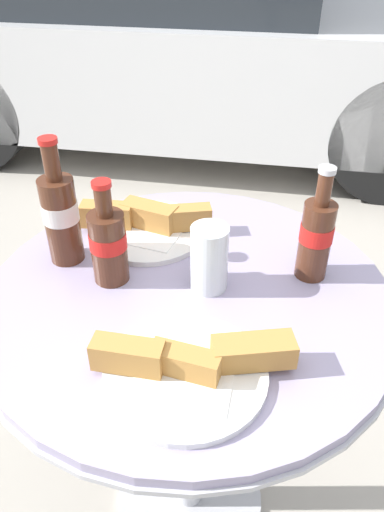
# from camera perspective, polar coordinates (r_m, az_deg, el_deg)

# --- Properties ---
(ground_plane) EXTENTS (30.00, 30.00, 0.00)m
(ground_plane) POSITION_cam_1_polar(r_m,az_deg,el_deg) (1.55, -0.28, -25.97)
(ground_plane) COLOR #A8A093
(bistro_table) EXTENTS (0.79, 0.79, 0.76)m
(bistro_table) POSITION_cam_1_polar(r_m,az_deg,el_deg) (1.06, -0.37, -10.37)
(bistro_table) COLOR #B7B7BC
(bistro_table) RESTS_ON ground_plane
(cola_bottle_left) EXTENTS (0.07, 0.07, 0.26)m
(cola_bottle_left) POSITION_cam_1_polar(r_m,az_deg,el_deg) (1.01, -14.77, 4.57)
(cola_bottle_left) COLOR #4C2819
(cola_bottle_left) RESTS_ON bistro_table
(cola_bottle_right) EXTENTS (0.06, 0.06, 0.23)m
(cola_bottle_right) POSITION_cam_1_polar(r_m,az_deg,el_deg) (0.97, 13.99, 2.26)
(cola_bottle_right) COLOR #4C2819
(cola_bottle_right) RESTS_ON bistro_table
(cola_bottle_center) EXTENTS (0.07, 0.07, 0.21)m
(cola_bottle_center) POSITION_cam_1_polar(r_m,az_deg,el_deg) (0.94, -9.55, 1.47)
(cola_bottle_center) COLOR #4C2819
(cola_bottle_center) RESTS_ON bistro_table
(drinking_glass) EXTENTS (0.07, 0.07, 0.13)m
(drinking_glass) POSITION_cam_1_polar(r_m,az_deg,el_deg) (0.92, 1.98, -0.56)
(drinking_glass) COLOR silver
(drinking_glass) RESTS_ON bistro_table
(lunch_plate_near) EXTENTS (0.29, 0.25, 0.07)m
(lunch_plate_near) POSITION_cam_1_polar(r_m,az_deg,el_deg) (1.11, -5.12, 3.72)
(lunch_plate_near) COLOR white
(lunch_plate_near) RESTS_ON bistro_table
(lunch_plate_far) EXTENTS (0.31, 0.26, 0.06)m
(lunch_plate_far) POSITION_cam_1_polar(r_m,az_deg,el_deg) (0.79, -0.30, -12.41)
(lunch_plate_far) COLOR white
(lunch_plate_far) RESTS_ON bistro_table
(parked_car) EXTENTS (3.88, 1.68, 1.27)m
(parked_car) POSITION_cam_1_polar(r_m,az_deg,el_deg) (3.50, -0.54, 23.30)
(parked_car) COLOR silver
(parked_car) RESTS_ON ground_plane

